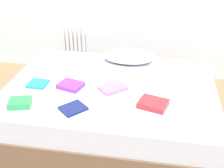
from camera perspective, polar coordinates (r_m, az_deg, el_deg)
ground_plane at (r=3.05m, az=-0.16°, el=-8.38°), size 8.00×8.00×0.00m
bed at (r=2.91m, az=-0.17°, el=-4.50°), size 2.00×1.50×0.50m
radiator at (r=4.04m, az=-7.52°, el=7.64°), size 0.33×0.04×0.54m
pillow at (r=3.21m, az=3.21°, el=5.44°), size 0.55×0.31×0.14m
textbook_pink at (r=2.69m, az=0.13°, el=-0.76°), size 0.29×0.29×0.04m
textbook_purple at (r=2.75m, az=-8.09°, el=-0.26°), size 0.26×0.23×0.04m
textbook_green at (r=2.57m, az=-17.60°, el=-3.54°), size 0.21×0.19×0.05m
textbook_red at (r=2.47m, az=8.06°, el=-3.84°), size 0.28×0.25×0.05m
textbook_teal at (r=2.86m, az=-14.30°, el=0.04°), size 0.18×0.18×0.02m
textbook_navy at (r=2.43m, az=-7.63°, el=-4.75°), size 0.26×0.26×0.02m
textbook_white at (r=2.85m, az=9.84°, el=0.80°), size 0.26×0.25×0.05m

